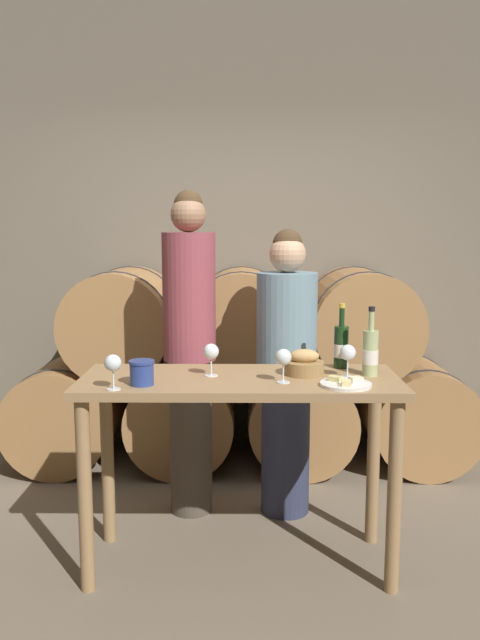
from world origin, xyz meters
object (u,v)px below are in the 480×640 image
Objects in this scene: bread_basket at (304,365)px; wine_glass_center at (283,358)px; person_right at (286,371)px; blue_crock at (142,371)px; wine_glass_right at (348,353)px; cheese_plate at (346,384)px; wine_glass_far_left at (113,364)px; person_left at (190,349)px; wine_glass_left at (211,352)px; tasting_table at (240,410)px; wine_bottle_white at (370,352)px; wine_bottle_red at (341,346)px.

bread_basket is 0.20m from wine_glass_center.
wine_glass_center is (-0.06, -0.68, 0.22)m from person_right.
wine_glass_right reaches higher than blue_crock.
wine_glass_center is at bearing 167.82° from cheese_plate.
person_right reaches higher than wine_glass_far_left.
person_left is at bearing 125.08° from wine_glass_center.
wine_glass_far_left is (-0.84, -0.28, 0.07)m from bread_basket.
wine_glass_far_left is 0.47m from wine_glass_left.
tasting_table is 0.56m from wine_glass_right.
wine_bottle_white is (0.35, -0.54, 0.22)m from person_right.
wine_bottle_white is (0.11, -0.16, 0.00)m from wine_bottle_red.
wine_glass_right is at bearing 19.06° from wine_glass_center.
wine_bottle_red is at bearing 123.80° from wine_bottle_white.
bread_basket is at bearing 176.44° from wine_bottle_white.
person_right is at bearing 95.28° from bread_basket.
bread_basket is (0.58, -0.52, 0.02)m from person_left.
wine_glass_left is at bearing 162.99° from cheese_plate.
wine_glass_far_left is 0.74m from wine_glass_center.
tasting_table is 4.61× the size of wine_bottle_red.
wine_glass_far_left is at bearing -175.95° from cheese_plate.
blue_crock is 0.74× the size of wine_glass_center.
wine_bottle_white is at bearing 1.00° from wine_glass_left.
bread_basket is 0.21m from wine_glass_right.
wine_bottle_white is 1.17m from wine_glass_far_left.
wine_bottle_red is 1.12m from wine_glass_far_left.
blue_crock is (-0.15, -0.72, 0.04)m from person_left.
cheese_plate is at bearing -17.01° from wine_glass_left.
wine_glass_center is (0.73, 0.13, 0.00)m from wine_glass_far_left.
wine_glass_right is (0.19, -0.05, 0.07)m from bread_basket.
wine_bottle_white is at bearing 3.69° from tasting_table.
wine_glass_left is at bearing -164.20° from wine_bottle_red.
person_right is 10.46× the size of wine_glass_right.
wine_bottle_red is at bearing 84.77° from cheese_plate.
person_left is 0.55m from person_right.
blue_crock is at bearing -164.46° from bread_basket.
wine_glass_center is (0.33, -0.12, 0.00)m from wine_glass_left.
wine_glass_left is (-0.13, 0.03, 0.27)m from tasting_table.
blue_crock is 0.89m from cheese_plate.
bread_basket is 1.21× the size of wine_glass_far_left.
wine_bottle_red reaches higher than wine_glass_far_left.
wine_bottle_red is at bearing 15.80° from wine_glass_left.
wine_glass_left is (-0.60, 0.18, 0.10)m from cheese_plate.
person_left is 0.78m from bread_basket.
wine_glass_center reaches higher than cheese_plate.
wine_glass_left is at bearing 168.87° from tasting_table.
cheese_plate is (0.89, -0.01, -0.05)m from blue_crock.
cheese_plate is at bearing -101.55° from wine_glass_right.
wine_glass_left is 1.00× the size of wine_glass_right.
person_left is at bearing 154.25° from wine_bottle_red.
blue_crock is 0.94m from wine_glass_right.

